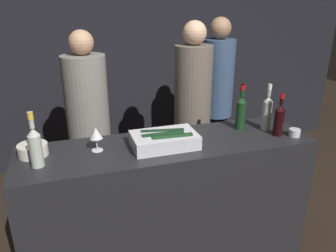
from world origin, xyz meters
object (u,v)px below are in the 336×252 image
red_wine_bottle_burgundy (241,111)px  person_blond_tee (192,110)px  red_wine_bottle_tall (279,118)px  rose_wine_bottle (35,145)px  person_in_hoodie (217,98)px  ice_bin_with_bottles (165,139)px  candle_votive (295,133)px  white_wine_bottle (267,111)px  person_grey_polo (88,119)px  bowl_white (33,149)px  wine_glass (96,134)px

red_wine_bottle_burgundy → person_blond_tee: 0.69m
red_wine_bottle_tall → rose_wine_bottle: rose_wine_bottle is taller
person_in_hoodie → ice_bin_with_bottles: bearing=118.3°
candle_votive → white_wine_bottle: 0.25m
red_wine_bottle_tall → person_blond_tee: bearing=111.2°
white_wine_bottle → person_in_hoodie: bearing=86.2°
person_blond_tee → person_grey_polo: (-0.95, 0.17, -0.05)m
person_grey_polo → bowl_white: bearing=-80.9°
candle_votive → rose_wine_bottle: rose_wine_bottle is taller
red_wine_bottle_burgundy → person_grey_polo: size_ratio=0.20×
white_wine_bottle → rose_wine_bottle: white_wine_bottle is taller
ice_bin_with_bottles → red_wine_bottle_burgundy: size_ratio=1.25×
person_in_hoodie → bowl_white: bearing=96.6°
ice_bin_with_bottles → white_wine_bottle: (0.82, 0.06, 0.09)m
ice_bin_with_bottles → rose_wine_bottle: (-0.80, -0.04, 0.08)m
wine_glass → rose_wine_bottle: size_ratio=0.48×
bowl_white → red_wine_bottle_tall: (1.68, -0.19, 0.09)m
wine_glass → red_wine_bottle_burgundy: red_wine_bottle_burgundy is taller
wine_glass → person_grey_polo: person_grey_polo is taller
bowl_white → white_wine_bottle: size_ratio=0.52×
red_wine_bottle_burgundy → candle_votive: bearing=-39.0°
wine_glass → rose_wine_bottle: (-0.36, -0.11, 0.02)m
ice_bin_with_bottles → red_wine_bottle_tall: bearing=-4.1°
person_grey_polo → red_wine_bottle_burgundy: bearing=-2.2°
ice_bin_with_bottles → person_grey_polo: size_ratio=0.24×
ice_bin_with_bottles → wine_glass: (-0.44, 0.07, 0.07)m
wine_glass → white_wine_bottle: bearing=-0.5°
wine_glass → person_blond_tee: bearing=36.8°
white_wine_bottle → ice_bin_with_bottles: bearing=-175.7°
white_wine_bottle → rose_wine_bottle: size_ratio=1.04×
ice_bin_with_bottles → person_grey_polo: 1.06m
person_in_hoodie → person_blond_tee: size_ratio=1.00×
candle_votive → red_wine_bottle_tall: size_ratio=0.26×
bowl_white → ice_bin_with_bottles: bearing=-8.7°
rose_wine_bottle → person_grey_polo: size_ratio=0.19×
red_wine_bottle_burgundy → white_wine_bottle: bearing=-22.0°
white_wine_bottle → red_wine_bottle_tall: size_ratio=1.13×
person_blond_tee → candle_votive: bearing=13.0°
candle_votive → red_wine_bottle_burgundy: size_ratio=0.23×
white_wine_bottle → candle_votive: bearing=-54.0°
bowl_white → rose_wine_bottle: size_ratio=0.54×
ice_bin_with_bottles → white_wine_bottle: bearing=4.3°
bowl_white → red_wine_bottle_tall: bearing=-6.4°
bowl_white → white_wine_bottle: 1.66m
red_wine_bottle_burgundy → person_in_hoodie: person_in_hoodie is taller
rose_wine_bottle → candle_votive: bearing=-2.6°
wine_glass → red_wine_bottle_burgundy: size_ratio=0.47×
person_blond_tee → ice_bin_with_bottles: bearing=-45.8°
candle_votive → person_blond_tee: size_ratio=0.04×
rose_wine_bottle → person_in_hoodie: (1.69, 1.08, -0.17)m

